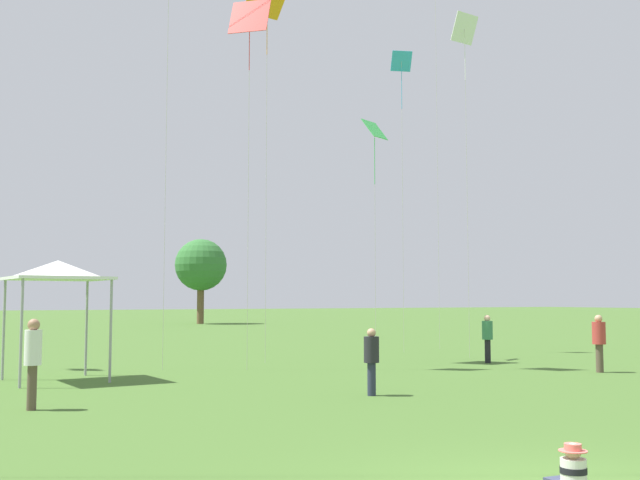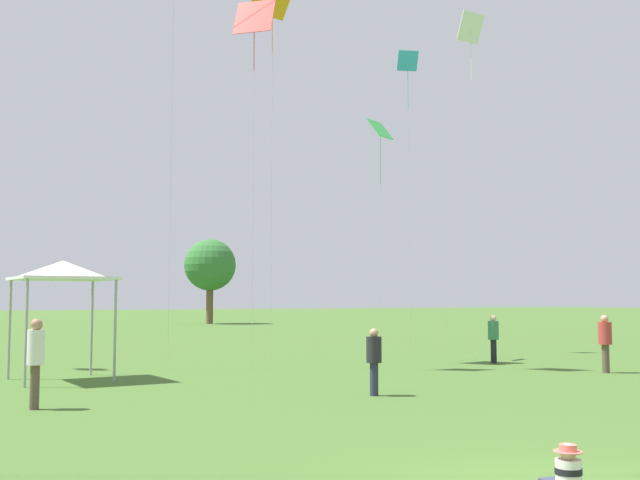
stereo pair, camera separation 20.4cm
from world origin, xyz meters
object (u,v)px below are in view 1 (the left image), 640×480
(person_standing_0, at_px, (487,335))
(kite_5, at_px, (402,75))
(kite_3, at_px, (250,23))
(kite_6, at_px, (267,3))
(seated_toddler, at_px, (572,470))
(canopy_tent, at_px, (58,271))
(person_standing_1, at_px, (33,355))
(person_standing_3, at_px, (371,356))
(kite_0, at_px, (375,137))
(kite_7, at_px, (465,38))
(distant_tree_2, at_px, (201,265))
(person_standing_2, at_px, (599,338))

(person_standing_0, xyz_separation_m, kite_5, (0.29, 5.50, 10.70))
(person_standing_0, xyz_separation_m, kite_3, (-8.28, 1.60, 10.10))
(person_standing_0, height_order, kite_6, kite_6)
(seated_toddler, height_order, canopy_tent, canopy_tent)
(person_standing_1, height_order, kite_5, kite_5)
(person_standing_0, xyz_separation_m, person_standing_1, (-15.31, -4.23, 0.12))
(kite_3, bearing_deg, person_standing_3, -1.04)
(person_standing_0, xyz_separation_m, kite_0, (-2.65, 3.01, 7.24))
(canopy_tent, height_order, kite_6, kite_6)
(canopy_tent, xyz_separation_m, kite_0, (11.42, 2.00, 5.26))
(person_standing_1, bearing_deg, kite_5, -54.33)
(kite_6, bearing_deg, kite_5, -129.17)
(kite_3, height_order, kite_6, kite_6)
(seated_toddler, bearing_deg, kite_7, 59.32)
(kite_0, distance_m, distant_tree_2, 41.50)
(person_standing_2, bearing_deg, seated_toddler, 90.81)
(person_standing_3, relative_size, kite_7, 0.12)
(person_standing_2, relative_size, distant_tree_2, 0.23)
(canopy_tent, distance_m, kite_0, 12.73)
(distant_tree_2, bearing_deg, person_standing_2, -94.70)
(kite_7, bearing_deg, kite_6, 27.41)
(canopy_tent, distance_m, kite_5, 17.39)
(person_standing_1, xyz_separation_m, canopy_tent, (1.24, 5.24, 1.86))
(person_standing_2, relative_size, person_standing_3, 1.13)
(seated_toddler, distance_m, kite_7, 23.00)
(kite_5, bearing_deg, person_standing_3, 117.45)
(kite_0, bearing_deg, kite_7, 7.07)
(person_standing_3, xyz_separation_m, distant_tree_2, (12.86, 49.25, 4.30))
(kite_3, distance_m, distant_tree_2, 44.49)
(person_standing_3, relative_size, kite_3, 0.13)
(kite_7, bearing_deg, seated_toddler, 92.43)
(person_standing_3, relative_size, kite_6, 0.11)
(kite_6, height_order, distant_tree_2, kite_6)
(person_standing_1, height_order, person_standing_3, person_standing_1)
(canopy_tent, bearing_deg, person_standing_1, -103.31)
(kite_5, relative_size, kite_6, 0.93)
(person_standing_0, height_order, kite_3, kite_3)
(kite_5, bearing_deg, person_standing_1, 96.89)
(person_standing_0, xyz_separation_m, person_standing_3, (-8.16, -5.52, -0.07))
(seated_toddler, height_order, kite_5, kite_5)
(seated_toddler, height_order, person_standing_2, person_standing_2)
(person_standing_2, bearing_deg, person_standing_1, 50.83)
(person_standing_0, xyz_separation_m, canopy_tent, (-14.07, 1.01, 1.97))
(person_standing_1, xyz_separation_m, person_standing_3, (7.15, -1.28, -0.19))
(person_standing_1, bearing_deg, kite_7, -65.04)
(seated_toddler, distance_m, kite_5, 24.92)
(person_standing_0, distance_m, kite_3, 13.16)
(distant_tree_2, bearing_deg, kite_0, -100.24)
(person_standing_0, distance_m, person_standing_1, 15.89)
(person_standing_1, distance_m, kite_6, 16.41)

